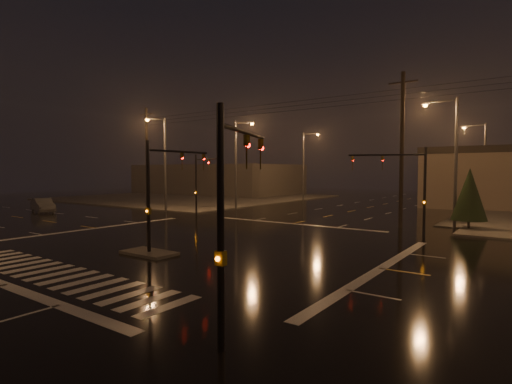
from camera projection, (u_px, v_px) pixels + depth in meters
ground at (201, 243)px, 24.34m from camera, size 140.00×140.00×0.00m
sidewalk_nw at (193, 197)px, 66.10m from camera, size 36.00×36.00×0.12m
median_island at (149, 253)px, 21.07m from camera, size 3.00×1.60×0.15m
crosswalk at (56, 274)px, 17.00m from camera, size 15.00×2.60×0.01m
stop_bar_near at (5, 285)px, 15.37m from camera, size 16.00×0.50×0.01m
stop_bar_far at (292, 224)px, 33.30m from camera, size 16.00×0.50×0.01m
commercial_block at (217, 179)px, 78.62m from camera, size 30.00×18.00×5.60m
signal_mast_median at (162, 183)px, 21.64m from camera, size 0.25×4.59×6.00m
signal_mast_ne at (408, 180)px, 26.91m from camera, size 4.84×1.86×6.00m
signal_mast_nw at (201, 177)px, 37.88m from camera, size 4.84×1.86×6.00m
signal_mast_se at (231, 198)px, 10.29m from camera, size 1.55×3.87×6.00m
streetlight_1 at (238, 159)px, 45.16m from camera, size 2.77×0.32×10.00m
streetlight_2 at (305, 161)px, 58.19m from camera, size 2.77×0.32×10.00m
streetlight_3 at (452, 153)px, 30.61m from camera, size 2.77×0.32×10.00m
streetlight_4 at (482, 159)px, 46.90m from camera, size 2.77×0.32×10.00m
streetlight_5 at (163, 158)px, 42.38m from camera, size 0.32×2.77×10.00m
utility_pole_0 at (147, 157)px, 48.13m from camera, size 2.20×0.32×12.00m
utility_pole_1 at (402, 149)px, 30.80m from camera, size 2.20×0.32×12.00m
conifer_0 at (469, 194)px, 29.90m from camera, size 2.52×2.52×4.64m
car_crossing at (43, 205)px, 42.55m from camera, size 4.82×2.69×1.50m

